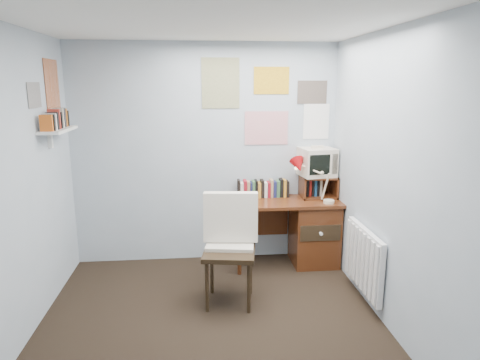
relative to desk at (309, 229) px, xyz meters
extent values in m
plane|color=black|center=(-1.17, -1.48, -0.41)|extent=(3.50, 3.50, 0.00)
cube|color=#ACB7C4|center=(-1.17, 0.27, 0.84)|extent=(3.00, 0.02, 2.50)
cube|color=#ACB7C4|center=(-2.67, -1.48, 0.84)|extent=(0.02, 3.50, 2.50)
cube|color=#ACB7C4|center=(0.33, -1.48, 0.84)|extent=(0.02, 3.50, 2.50)
cube|color=white|center=(-1.17, -1.48, 2.09)|extent=(3.00, 3.50, 0.02)
cube|color=#522712|center=(-0.27, 0.00, 0.34)|extent=(1.20, 0.55, 0.03)
cube|color=#522712|center=(0.06, 0.00, -0.04)|extent=(0.50, 0.50, 0.72)
cylinder|color=#522712|center=(-0.83, -0.24, -0.04)|extent=(0.04, 0.04, 0.72)
cylinder|color=#522712|center=(-0.83, 0.23, -0.04)|extent=(0.04, 0.04, 0.72)
cube|color=#522712|center=(-0.52, 0.25, 0.01)|extent=(0.64, 0.02, 0.30)
cube|color=black|center=(-0.99, -0.84, 0.10)|extent=(0.59, 0.57, 1.01)
cube|color=#A90B10|center=(0.17, -0.15, 0.58)|extent=(0.37, 0.34, 0.44)
cube|color=#522712|center=(0.12, 0.11, 0.48)|extent=(0.40, 0.30, 0.25)
cube|color=beige|center=(0.10, 0.13, 0.78)|extent=(0.42, 0.40, 0.35)
cube|color=#522712|center=(-0.51, 0.18, 0.46)|extent=(0.60, 0.14, 0.22)
cube|color=white|center=(0.29, -0.93, 0.01)|extent=(0.09, 0.80, 0.60)
cube|color=white|center=(-2.57, -0.38, 1.21)|extent=(0.20, 0.62, 0.24)
cube|color=white|center=(-0.47, 0.26, 1.44)|extent=(1.20, 0.01, 0.90)
cube|color=white|center=(-2.67, -0.38, 1.59)|extent=(0.01, 0.70, 0.60)
camera|label=1|loc=(-1.26, -4.57, 1.65)|focal=32.00mm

